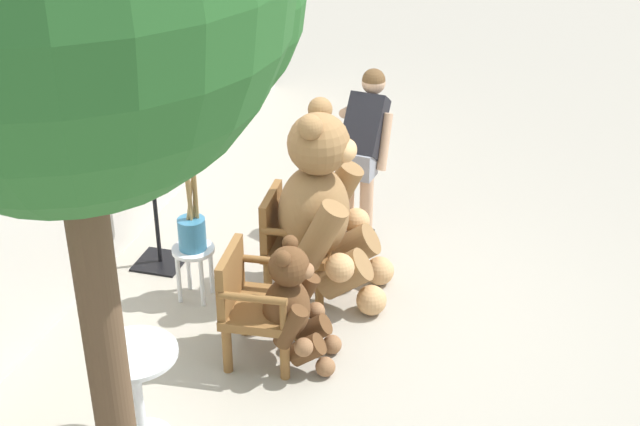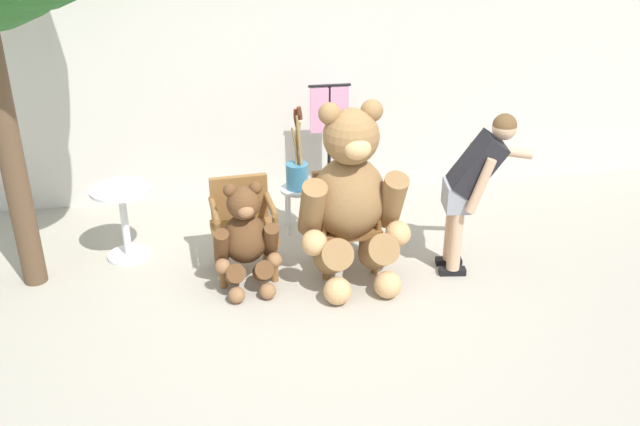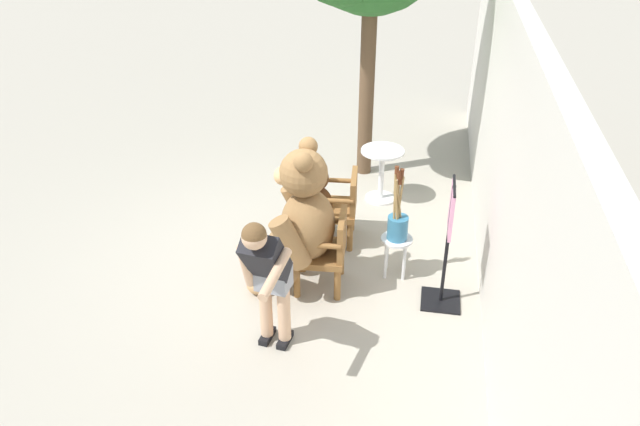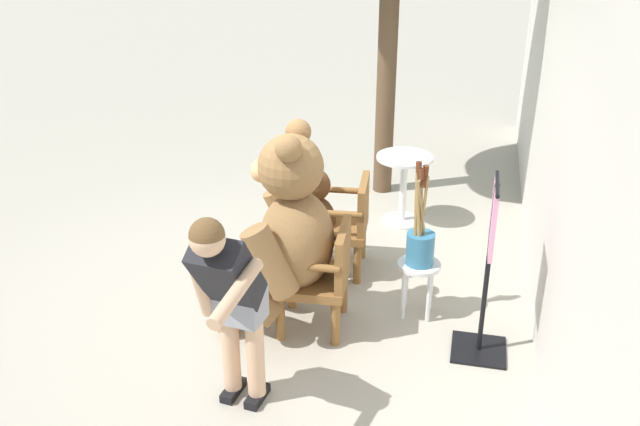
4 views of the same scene
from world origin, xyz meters
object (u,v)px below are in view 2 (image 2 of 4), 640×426
round_side_table (124,215)px  clothing_display_stand (329,144)px  brush_bucket (297,170)px  teddy_bear_large (351,196)px  white_stool (297,198)px  person_visitor (474,180)px  wooden_chair_left (243,224)px  wooden_chair_right (344,217)px  teddy_bear_small (246,238)px

round_side_table → clothing_display_stand: clothing_display_stand is taller
brush_bucket → teddy_bear_large: bearing=-70.6°
round_side_table → clothing_display_stand: 2.25m
white_stool → brush_bucket: size_ratio=0.54×
person_visitor → clothing_display_stand: size_ratio=1.10×
person_visitor → brush_bucket: bearing=143.7°
clothing_display_stand → white_stool: bearing=-129.0°
clothing_display_stand → wooden_chair_left: bearing=-129.3°
person_visitor → white_stool: size_ratio=3.26×
wooden_chair_right → person_visitor: 1.21m
clothing_display_stand → round_side_table: bearing=-158.5°
teddy_bear_small → person_visitor: 2.04m
brush_bucket → round_side_table: size_ratio=1.19×
wooden_chair_right → white_stool: bearing=115.2°
wooden_chair_right → clothing_display_stand: bearing=86.5°
teddy_bear_small → round_side_table: 1.29m
wooden_chair_right → person_visitor: (1.08, -0.33, 0.44)m
wooden_chair_left → clothing_display_stand: 1.60m
wooden_chair_right → round_side_table: bearing=168.7°
teddy_bear_large → round_side_table: size_ratio=2.25×
teddy_bear_large → wooden_chair_right: bearing=92.1°
wooden_chair_right → clothing_display_stand: 1.25m
clothing_display_stand → brush_bucket: bearing=-128.7°
round_side_table → clothing_display_stand: size_ratio=0.53×
brush_bucket → teddy_bear_small: bearing=-120.1°
white_stool → brush_bucket: 0.30m
person_visitor → clothing_display_stand: bearing=123.0°
wooden_chair_left → teddy_bear_large: teddy_bear_large is taller
teddy_bear_small → white_stool: bearing=60.1°
white_stool → clothing_display_stand: clothing_display_stand is taller
teddy_bear_small → clothing_display_stand: (0.99, 1.52, 0.24)m
wooden_chair_left → teddy_bear_large: (0.94, -0.27, 0.33)m
teddy_bear_large → teddy_bear_small: size_ratio=1.66×
wooden_chair_right → teddy_bear_small: (-0.92, -0.29, 0.02)m
teddy_bear_small → round_side_table: teddy_bear_small is taller
person_visitor → wooden_chair_left: bearing=170.7°
teddy_bear_large → round_side_table: (-2.01, 0.67, -0.35)m
white_stool → round_side_table: round_side_table is taller
wooden_chair_left → brush_bucket: (0.59, 0.71, 0.19)m
teddy_bear_small → clothing_display_stand: bearing=56.8°
brush_bucket → round_side_table: brush_bucket is taller
brush_bucket → round_side_table: (-1.67, -0.31, -0.21)m
person_visitor → brush_bucket: size_ratio=1.74×
round_side_table → clothing_display_stand: bearing=21.5°
teddy_bear_large → white_stool: teddy_bear_large is taller
white_stool → clothing_display_stand: 0.75m
teddy_bear_small → person_visitor: bearing=-1.0°
teddy_bear_large → wooden_chair_left: bearing=164.0°
teddy_bear_large → clothing_display_stand: (0.06, 1.49, -0.07)m
clothing_display_stand → person_visitor: bearing=-57.0°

